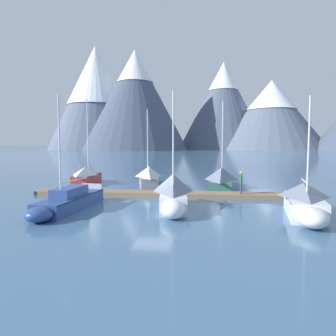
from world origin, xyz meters
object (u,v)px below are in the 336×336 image
(sailboat_nearest_berth, at_px, (88,176))
(sailboat_far_berth, at_px, (222,178))
(sailboat_mid_dock_port, at_px, (148,177))
(sailboat_mid_dock_starboard, at_px, (173,193))
(sailboat_outer_slip, at_px, (305,202))
(person_on_dock, at_px, (241,181))
(sailboat_second_berth, at_px, (67,201))

(sailboat_nearest_berth, relative_size, sailboat_far_berth, 1.06)
(sailboat_mid_dock_port, distance_m, sailboat_mid_dock_starboard, 10.68)
(sailboat_far_berth, relative_size, sailboat_outer_slip, 1.21)
(sailboat_mid_dock_starboard, height_order, person_on_dock, sailboat_mid_dock_starboard)
(sailboat_mid_dock_port, height_order, sailboat_far_berth, sailboat_far_berth)
(sailboat_second_berth, bearing_deg, sailboat_mid_dock_port, 77.90)
(sailboat_nearest_berth, bearing_deg, sailboat_outer_slip, -32.57)
(sailboat_second_berth, distance_m, sailboat_mid_dock_starboard, 6.44)
(sailboat_mid_dock_starboard, xyz_separation_m, person_on_dock, (4.40, 4.87, 0.26))
(sailboat_outer_slip, bearing_deg, sailboat_far_berth, 112.68)
(sailboat_far_berth, xyz_separation_m, person_on_dock, (1.36, -4.88, 0.38))
(sailboat_mid_dock_port, relative_size, person_on_dock, 4.27)
(sailboat_mid_dock_starboard, relative_size, person_on_dock, 4.21)
(sailboat_nearest_berth, distance_m, sailboat_mid_dock_starboard, 14.58)
(sailboat_nearest_berth, distance_m, sailboat_far_berth, 13.24)
(sailboat_nearest_berth, distance_m, sailboat_mid_dock_port, 6.32)
(sailboat_far_berth, relative_size, person_on_dock, 4.70)
(sailboat_outer_slip, xyz_separation_m, person_on_dock, (-3.06, 5.70, 0.41))
(sailboat_mid_dock_starboard, bearing_deg, sailboat_second_berth, -168.33)
(sailboat_mid_dock_port, bearing_deg, person_on_dock, -31.52)
(person_on_dock, bearing_deg, sailboat_outer_slip, -61.77)
(sailboat_nearest_berth, height_order, person_on_dock, sailboat_nearest_berth)
(sailboat_nearest_berth, height_order, sailboat_outer_slip, sailboat_nearest_berth)
(sailboat_far_berth, xyz_separation_m, sailboat_outer_slip, (4.42, -10.58, -0.04))
(sailboat_second_berth, height_order, sailboat_far_berth, sailboat_far_berth)
(sailboat_nearest_berth, height_order, sailboat_second_berth, sailboat_nearest_berth)
(sailboat_mid_dock_port, relative_size, sailboat_far_berth, 0.91)
(sailboat_mid_dock_starboard, bearing_deg, sailboat_outer_slip, -6.35)
(sailboat_far_berth, bearing_deg, sailboat_nearest_berth, 177.02)
(sailboat_outer_slip, relative_size, person_on_dock, 3.89)
(sailboat_outer_slip, bearing_deg, person_on_dock, 118.23)
(sailboat_nearest_berth, xyz_separation_m, sailboat_mid_dock_starboard, (10.18, -10.44, 0.17))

